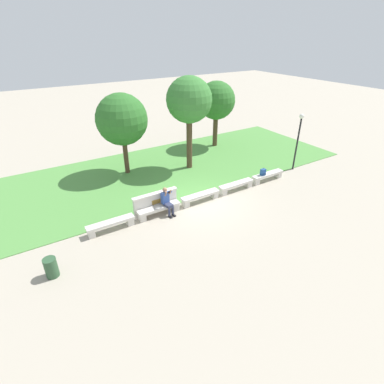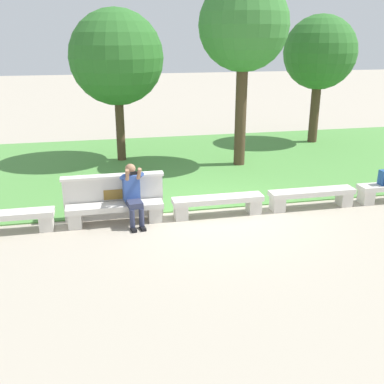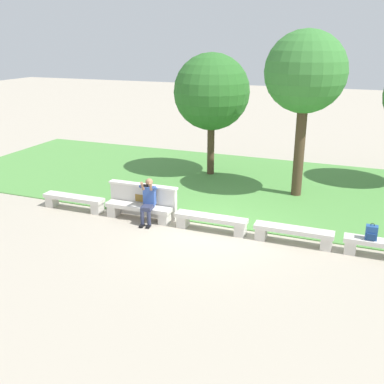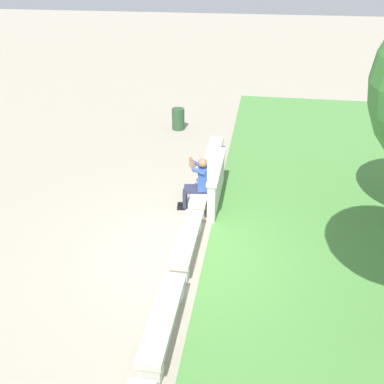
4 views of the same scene
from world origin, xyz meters
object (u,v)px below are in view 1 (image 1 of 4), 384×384
Objects in this scene: trash_bin at (51,267)px; lamp_post at (299,133)px; bench_main at (111,224)px; tree_left_background at (216,101)px; backpack at (263,172)px; tree_right_background at (122,120)px; bench_near at (159,209)px; bench_mid at (200,197)px; tree_behind_wall at (189,101)px; bench_end at (268,176)px; person_photographer at (167,200)px; bench_far at (236,185)px.

lamp_post is at bearing 7.52° from trash_bin.
tree_left_background is (10.04, 6.36, 2.96)m from bench_main.
backpack reaches higher than bench_main.
bench_near is at bearing -95.12° from tree_right_background.
trash_bin reaches higher than bench_mid.
bench_end is at bearing -54.21° from tree_behind_wall.
person_photographer is 1.76× the size of trash_bin.
trash_bin is at bearing -172.45° from bench_end.
lamp_post is (9.37, 0.32, 1.98)m from bench_near.
tree_right_background is at bearing 138.85° from backpack.
lamp_post is at bearing 6.65° from backpack.
backpack is at bearing -0.13° from bench_near.
person_photographer is at bearing -138.83° from tree_left_background.
tree_left_background is 6.33m from lamp_post.
trash_bin is (-8.98, -5.49, -3.72)m from tree_behind_wall.
tree_right_background reaches higher than bench_main.
tree_behind_wall is (-0.53, 3.92, 3.79)m from bench_far.
tree_left_background reaches higher than bench_mid.
bench_near is (2.29, 0.00, 0.00)m from bench_main.
trash_bin is at bearing -148.57° from tree_behind_wall.
tree_right_background is at bearing 151.12° from lamp_post.
person_photographer is at bearing -179.42° from backpack.
lamp_post reaches higher than bench_end.
bench_mid is at bearing 2.31° from person_photographer.
bench_mid is at bearing -114.15° from tree_behind_wall.
bench_main is 0.60× the size of lamp_post.
backpack is at bearing 0.58° from person_photographer.
person_photographer reaches higher than bench_main.
bench_near is 4.59m from bench_far.
person_photographer is 3.08× the size of backpack.
tree_behind_wall is 1.17× the size of tree_right_background.
person_photographer is 5.86m from tree_right_background.
bench_near and bench_end have the same top height.
bench_far is 7.27m from tree_right_background.
bench_far is 4.22m from person_photographer.
bench_near is at bearing 180.00° from bench_end.
backpack is at bearing -41.15° from tree_right_background.
backpack reaches higher than bench_near.
tree_left_background is at bearing 78.69° from backpack.
bench_end is 8.78m from tree_right_background.
bench_far is 9.64m from trash_bin.
lamp_post reaches higher than bench_main.
tree_behind_wall is 3.91m from tree_right_background.
tree_behind_wall is 11.16m from trash_bin.
bench_mid is at bearing 180.00° from bench_end.
tree_behind_wall reaches higher than backpack.
tree_behind_wall reaches higher than bench_far.
bench_main is at bearing 180.00° from bench_end.
bench_mid is 1.57× the size of person_photographer.
person_photographer is at bearing -1.64° from bench_main.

